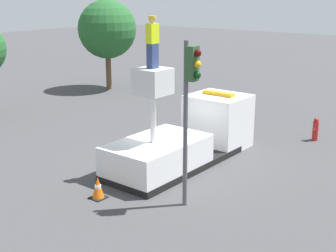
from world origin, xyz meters
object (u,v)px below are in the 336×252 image
traffic_light_pole (190,92)px  traffic_cone_rear (98,188)px  tree_left_bg (107,29)px  fire_hydrant (315,129)px  worker (152,42)px  bucket_truck (187,139)px

traffic_light_pole → traffic_cone_rear: (-1.35, 2.62, -3.27)m
tree_left_bg → fire_hydrant: bearing=-99.0°
worker → fire_hydrant: worker is taller
bucket_truck → tree_left_bg: size_ratio=1.18×
traffic_light_pole → bucket_truck: bearing=37.1°
traffic_cone_rear → tree_left_bg: (12.78, 12.40, 3.68)m
bucket_truck → fire_hydrant: bucket_truck is taller
traffic_cone_rear → tree_left_bg: size_ratio=0.12×
tree_left_bg → worker: bearing=-129.0°
fire_hydrant → tree_left_bg: bearing=81.0°
tree_left_bg → traffic_light_pole: bearing=-127.3°
traffic_cone_rear → worker: bearing=-3.3°
bucket_truck → worker: 4.40m
fire_hydrant → traffic_cone_rear: fire_hydrant is taller
worker → traffic_cone_rear: 5.16m
fire_hydrant → tree_left_bg: tree_left_bg is taller
worker → fire_hydrant: bearing=-21.2°
bucket_truck → traffic_cone_rear: bearing=178.1°
worker → tree_left_bg: (10.18, 12.55, -0.76)m
traffic_light_pole → worker: bearing=63.0°
bucket_truck → traffic_light_pole: (-3.27, -2.47, 2.73)m
worker → tree_left_bg: 16.18m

